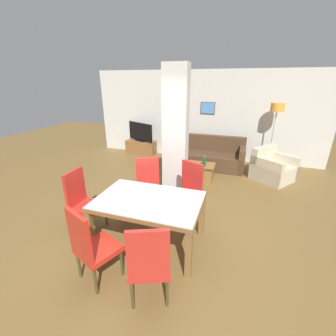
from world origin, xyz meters
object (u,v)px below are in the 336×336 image
(dining_chair_near_right, at_px, (149,261))
(tv_stand, at_px, (141,147))
(sofa, at_px, (205,156))
(armchair, at_px, (272,169))
(dining_chair_far_right, at_px, (188,190))
(tv_screen, at_px, (140,132))
(dining_chair_far_left, at_px, (148,184))
(dining_chair_head_left, at_px, (83,199))
(floor_lamp, at_px, (276,114))
(bottle, at_px, (204,162))
(dining_table, at_px, (149,208))
(dining_chair_near_left, at_px, (91,245))
(coffee_table, at_px, (200,172))

(dining_chair_near_right, bearing_deg, tv_stand, 93.03)
(sofa, bearing_deg, armchair, 166.88)
(dining_chair_far_right, xyz_separation_m, tv_screen, (-2.45, 3.30, 0.20))
(dining_chair_far_left, bearing_deg, tv_stand, -87.11)
(dining_chair_head_left, distance_m, sofa, 3.94)
(dining_chair_far_right, relative_size, tv_stand, 1.03)
(dining_chair_near_right, relative_size, floor_lamp, 0.57)
(dining_chair_far_left, relative_size, floor_lamp, 0.57)
(dining_chair_far_left, xyz_separation_m, tv_screen, (-1.68, 3.33, 0.20))
(sofa, bearing_deg, bottle, 97.12)
(dining_table, xyz_separation_m, sofa, (0.26, 3.66, -0.32))
(dining_chair_near_left, height_order, coffee_table, dining_chair_near_left)
(armchair, bearing_deg, floor_lamp, -141.13)
(dining_chair_head_left, xyz_separation_m, dining_chair_far_left, (0.80, 0.86, 0.00))
(sofa, distance_m, bottle, 1.20)
(tv_screen, bearing_deg, dining_chair_near_left, 133.30)
(armchair, relative_size, tv_stand, 1.19)
(dining_chair_far_left, distance_m, tv_stand, 3.74)
(dining_chair_far_left, bearing_deg, bottle, -139.70)
(dining_chair_near_right, distance_m, tv_screen, 5.67)
(bottle, bearing_deg, dining_chair_far_left, -115.82)
(tv_stand, bearing_deg, floor_lamp, -1.95)
(dining_chair_near_right, xyz_separation_m, armchair, (1.66, 4.16, -0.27))
(armchair, bearing_deg, sofa, -65.90)
(floor_lamp, bearing_deg, sofa, -167.29)
(armchair, relative_size, bottle, 4.72)
(sofa, bearing_deg, dining_chair_near_right, 91.50)
(bottle, bearing_deg, sofa, 97.12)
(dining_table, bearing_deg, dining_chair_near_left, -113.30)
(dining_table, distance_m, dining_chair_far_right, 0.97)
(dining_chair_head_left, height_order, floor_lamp, floor_lamp)
(dining_chair_far_left, xyz_separation_m, coffee_table, (0.69, 1.74, -0.33))
(dining_chair_near_left, bearing_deg, tv_stand, 131.60)
(tv_screen, distance_m, floor_lamp, 4.16)
(dining_chair_far_left, distance_m, sofa, 2.88)
(tv_stand, height_order, floor_lamp, floor_lamp)
(bottle, bearing_deg, dining_table, -99.25)
(tv_stand, xyz_separation_m, floor_lamp, (4.08, -0.14, 1.33))
(dining_chair_near_left, relative_size, armchair, 0.87)
(dining_chair_near_left, height_order, dining_chair_far_right, same)
(dining_chair_near_left, bearing_deg, dining_table, 90.00)
(floor_lamp, bearing_deg, dining_chair_far_left, -126.97)
(armchair, xyz_separation_m, tv_stand, (-4.11, 0.95, -0.06))
(dining_chair_far_left, distance_m, tv_screen, 3.74)
(bottle, bearing_deg, dining_chair_near_left, -103.12)
(dining_chair_far_left, height_order, armchair, dining_chair_far_left)
(dining_chair_far_right, height_order, coffee_table, dining_chair_far_right)
(dining_chair_near_left, bearing_deg, bottle, 100.18)
(dining_chair_near_right, height_order, bottle, dining_chair_near_right)
(bottle, height_order, floor_lamp, floor_lamp)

